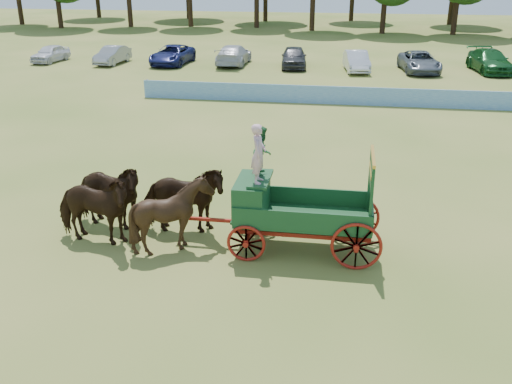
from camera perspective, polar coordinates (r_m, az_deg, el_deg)
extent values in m
plane|color=olive|center=(17.04, 14.34, -5.85)|extent=(160.00, 160.00, 0.00)
imported|color=#311C0D|center=(17.24, -16.01, -1.67)|extent=(2.69, 1.44, 2.18)
imported|color=#311C0D|center=(18.16, -14.61, -0.29)|extent=(2.75, 1.62, 2.18)
imported|color=#311C0D|center=(16.40, -8.36, -2.25)|extent=(2.28, 2.11, 2.18)
imported|color=#311C0D|center=(17.37, -7.32, -0.78)|extent=(2.70, 1.47, 2.18)
cube|color=#A11011|center=(16.62, -0.43, -3.53)|extent=(0.12, 2.00, 0.12)
cube|color=#A11011|center=(16.44, 9.97, -4.19)|extent=(0.12, 2.00, 0.12)
cube|color=#A11011|center=(15.92, 4.59, -4.35)|extent=(3.80, 0.10, 0.12)
cube|color=#A11011|center=(16.91, 4.90, -2.70)|extent=(3.80, 0.10, 0.12)
cube|color=#A11011|center=(16.71, -3.48, -2.85)|extent=(2.80, 0.09, 0.09)
cube|color=#16441E|center=(16.29, 4.78, -2.61)|extent=(3.80, 1.80, 0.10)
cube|color=#16441E|center=(15.37, 4.55, -2.96)|extent=(3.80, 0.06, 0.55)
cube|color=#16441E|center=(16.98, 5.05, -0.46)|extent=(3.80, 0.06, 0.55)
cube|color=#16441E|center=(16.16, 11.47, -2.04)|extent=(0.06, 1.80, 0.55)
cube|color=#16441E|center=(16.23, -0.44, -0.51)|extent=(0.85, 1.70, 1.05)
cube|color=#16441E|center=(15.98, 0.44, 1.32)|extent=(0.55, 1.50, 0.08)
cube|color=#16441E|center=(16.37, -1.75, -1.07)|extent=(0.10, 1.60, 0.65)
cube|color=#16441E|center=(16.46, -1.12, -2.07)|extent=(0.55, 1.60, 0.06)
cube|color=#16441E|center=(15.17, 11.44, -1.01)|extent=(0.08, 0.08, 1.80)
cube|color=#16441E|center=(16.65, 11.29, 1.13)|extent=(0.08, 0.08, 1.80)
cube|color=#16441E|center=(15.70, 11.53, 2.14)|extent=(0.07, 1.75, 0.75)
cube|color=gold|center=(15.57, 11.64, 3.52)|extent=(0.08, 1.80, 0.09)
cube|color=gold|center=(15.70, 11.38, 2.15)|extent=(0.02, 1.30, 0.12)
torus|color=#A11011|center=(15.80, -1.00, -5.17)|extent=(1.09, 0.09, 1.09)
torus|color=#A11011|center=(17.49, 0.08, -2.34)|extent=(1.09, 0.09, 1.09)
torus|color=#A11011|center=(15.55, 10.00, -5.40)|extent=(1.39, 0.09, 1.39)
torus|color=#A11011|center=(17.26, 9.98, -2.50)|extent=(1.39, 0.09, 1.39)
imported|color=beige|center=(15.37, 0.25, 3.86)|extent=(0.39, 0.60, 1.64)
imported|color=#235F2E|center=(16.06, 0.63, 4.19)|extent=(0.52, 0.67, 1.38)
cube|color=#216CB3|center=(33.83, 10.41, 9.41)|extent=(26.00, 0.08, 1.05)
imported|color=silver|center=(50.96, -19.88, 12.90)|extent=(2.01, 4.17, 1.37)
imported|color=gray|center=(48.58, -14.17, 13.13)|extent=(1.80, 4.30, 1.38)
imported|color=navy|center=(47.44, -8.37, 13.42)|extent=(2.79, 5.50, 1.49)
imported|color=silver|center=(46.81, -2.26, 13.55)|extent=(2.25, 5.39, 1.56)
imported|color=#333338|center=(45.60, 3.81, 13.32)|extent=(2.33, 4.84, 1.60)
imported|color=silver|center=(44.56, 10.01, 12.76)|extent=(2.17, 4.71, 1.50)
imported|color=slate|center=(45.33, 16.02, 12.41)|extent=(3.07, 5.62, 1.49)
imported|color=#144C1E|center=(46.99, 22.35, 12.02)|extent=(2.96, 5.80, 1.61)
cylinder|color=#382314|center=(82.88, -22.60, 16.98)|extent=(0.60, 0.60, 5.11)
cylinder|color=#382314|center=(76.90, -19.09, 16.84)|extent=(0.60, 0.60, 4.27)
cylinder|color=#382314|center=(76.04, -12.54, 17.64)|extent=(0.60, 0.60, 4.79)
cylinder|color=#382314|center=(75.12, -6.62, 18.26)|extent=(0.60, 0.60, 5.62)
cylinder|color=#382314|center=(73.39, 0.06, 17.86)|extent=(0.60, 0.60, 4.49)
cylinder|color=#382314|center=(70.58, 5.68, 18.06)|extent=(0.60, 0.60, 5.66)
cylinder|color=#382314|center=(68.95, 12.63, 16.95)|extent=(0.60, 0.60, 4.18)
cylinder|color=#382314|center=(69.89, 19.31, 16.48)|extent=(0.60, 0.60, 4.51)
cylinder|color=#382314|center=(82.75, 9.58, 18.33)|extent=(0.60, 0.60, 5.25)
cylinder|color=#382314|center=(80.87, 18.97, 17.39)|extent=(0.60, 0.60, 5.18)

